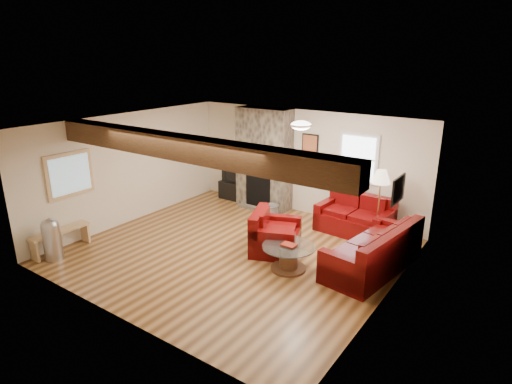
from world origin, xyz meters
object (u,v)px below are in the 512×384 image
coffee_table (288,258)px  floor_lamp (381,181)px  armchair_red (276,232)px  loveseat (354,215)px  tv_cabinet (237,191)px  sofa_three (373,248)px  television (236,174)px

coffee_table → floor_lamp: 2.59m
armchair_red → coffee_table: (0.60, -0.51, -0.17)m
loveseat → tv_cabinet: bearing=179.2°
armchair_red → coffee_table: armchair_red is taller
sofa_three → floor_lamp: bearing=-154.9°
coffee_table → tv_cabinet: (-3.15, 2.56, 0.00)m
floor_lamp → coffee_table: bearing=-110.2°
tv_cabinet → floor_lamp: size_ratio=0.63×
armchair_red → tv_cabinet: size_ratio=1.06×
armchair_red → tv_cabinet: armchair_red is taller
sofa_three → coffee_table: (-1.23, -0.87, -0.19)m
armchair_red → floor_lamp: floor_lamp is taller
sofa_three → coffee_table: 1.52m
loveseat → television: size_ratio=1.88×
television → floor_lamp: bearing=-4.8°
sofa_three → loveseat: sofa_three is taller
loveseat → television: bearing=179.2°
loveseat → armchair_red: size_ratio=1.53×
tv_cabinet → floor_lamp: bearing=-4.8°
loveseat → floor_lamp: bearing=0.5°
coffee_table → floor_lamp: (0.82, 2.22, 1.05)m
armchair_red → coffee_table: bearing=-152.1°
coffee_table → armchair_red: bearing=139.5°
tv_cabinet → armchair_red: bearing=-38.8°
armchair_red → floor_lamp: (1.42, 1.71, 0.87)m
tv_cabinet → television: 0.48m
coffee_table → television: television is taller
tv_cabinet → floor_lamp: floor_lamp is taller
armchair_red → floor_lamp: bearing=-61.3°
sofa_three → tv_cabinet: sofa_three is taller
loveseat → armchair_red: (-0.90, -1.75, -0.00)m
loveseat → coffee_table: bearing=-93.4°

